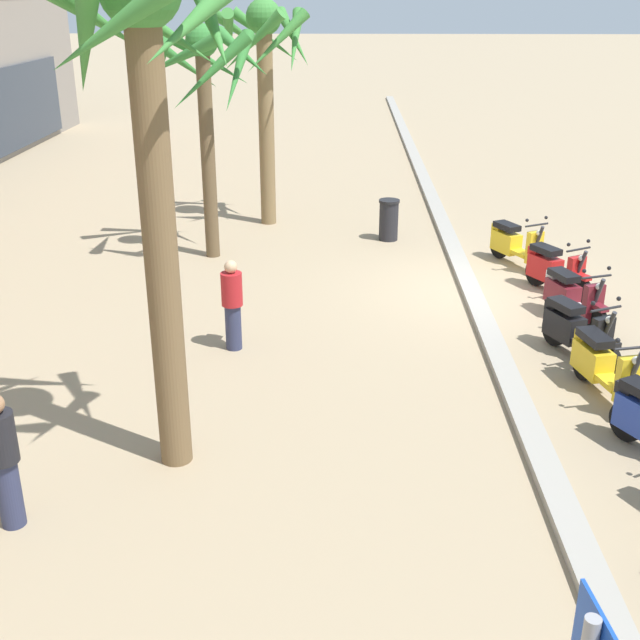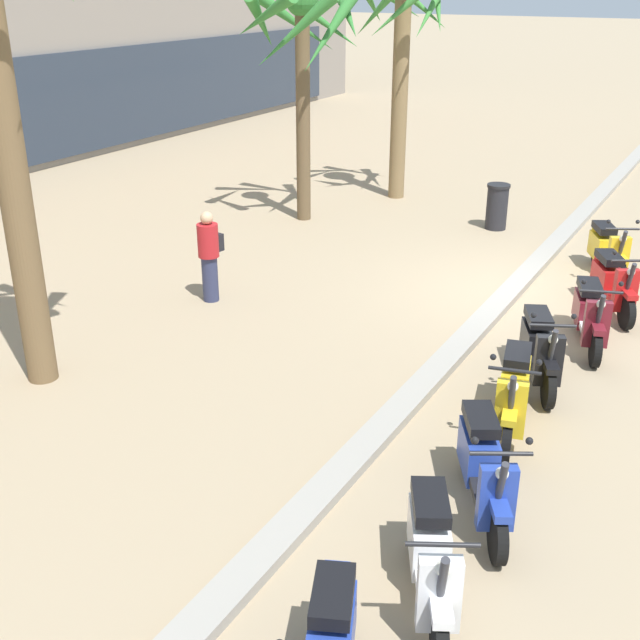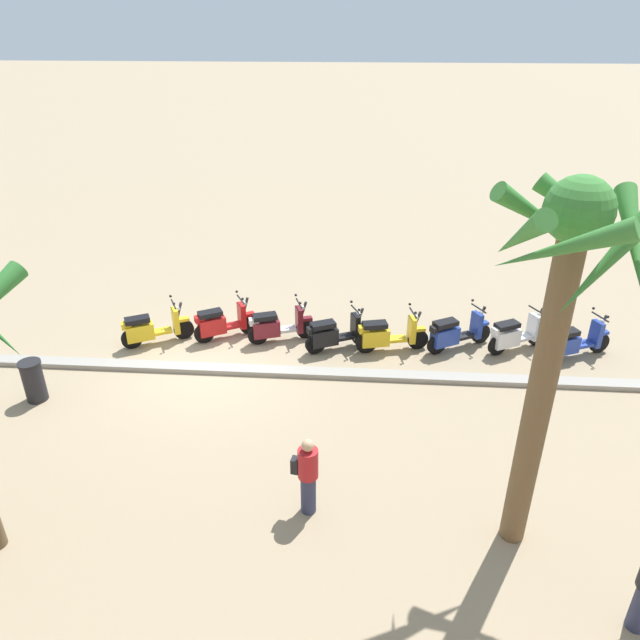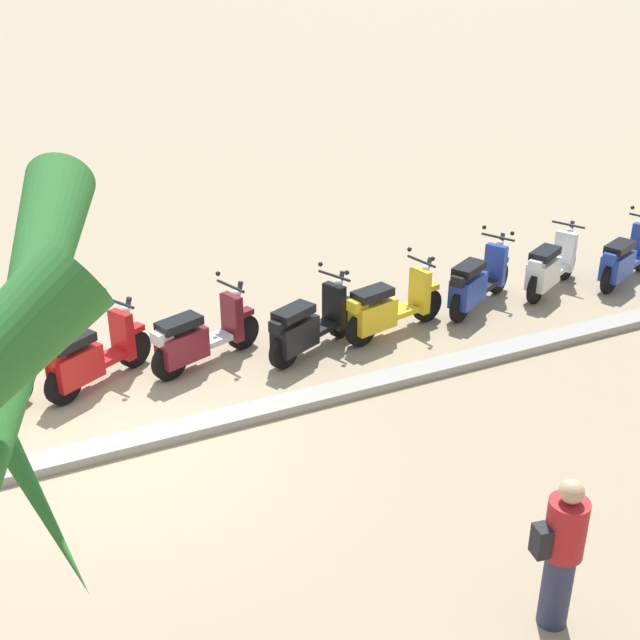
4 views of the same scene
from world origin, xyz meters
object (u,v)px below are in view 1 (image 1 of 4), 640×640
at_px(scooter_black_gap_after_mid, 575,330).
at_px(pedestrian_window_shopping, 3,459).
at_px(palm_tree_mid_walkway, 204,80).
at_px(palm_tree_by_mall_entrance, 265,60).
at_px(scooter_red_mid_front, 554,270).
at_px(palm_tree_near_sign, 149,104).
at_px(litter_bin, 389,220).
at_px(scooter_maroon_far_back, 572,297).
at_px(scooter_yellow_mid_rear, 515,244).
at_px(pedestrian_strolling_near_curb, 232,303).
at_px(scooter_yellow_mid_centre, 603,366).

height_order(scooter_black_gap_after_mid, pedestrian_window_shopping, pedestrian_window_shopping).
xyz_separation_m(palm_tree_mid_walkway, palm_tree_by_mall_entrance, (2.73, -1.00, 0.19)).
xyz_separation_m(scooter_red_mid_front, palm_tree_near_sign, (-6.11, 6.08, 3.85)).
xyz_separation_m(palm_tree_near_sign, litter_bin, (9.56, -3.10, -3.82)).
xyz_separation_m(scooter_maroon_far_back, scooter_yellow_mid_rear, (3.14, 0.37, 0.00)).
distance_m(palm_tree_mid_walkway, litter_bin, 5.24).
relative_size(palm_tree_near_sign, litter_bin, 6.16).
xyz_separation_m(scooter_black_gap_after_mid, pedestrian_window_shopping, (-4.54, 7.24, 0.38)).
bearing_deg(palm_tree_mid_walkway, palm_tree_near_sign, -174.40).
distance_m(scooter_red_mid_front, pedestrian_strolling_near_curb, 6.42).
bearing_deg(scooter_yellow_mid_centre, pedestrian_strolling_near_curb, 74.99).
height_order(palm_tree_mid_walkway, litter_bin, palm_tree_mid_walkway).
bearing_deg(palm_tree_by_mall_entrance, scooter_yellow_mid_centre, -148.46).
distance_m(scooter_maroon_far_back, palm_tree_by_mall_entrance, 9.26).
relative_size(palm_tree_mid_walkway, pedestrian_window_shopping, 3.03).
bearing_deg(litter_bin, pedestrian_window_shopping, 157.03).
distance_m(scooter_black_gap_after_mid, scooter_yellow_mid_rear, 4.62).
height_order(palm_tree_mid_walkway, palm_tree_by_mall_entrance, palm_tree_by_mall_entrance).
bearing_deg(palm_tree_near_sign, palm_tree_mid_walkway, 5.60).
bearing_deg(pedestrian_strolling_near_curb, scooter_black_gap_after_mid, -91.64).
height_order(scooter_yellow_mid_rear, pedestrian_window_shopping, pedestrian_window_shopping).
relative_size(scooter_red_mid_front, palm_tree_near_sign, 0.27).
xyz_separation_m(scooter_black_gap_after_mid, palm_tree_by_mall_entrance, (7.77, 5.53, 3.46)).
distance_m(palm_tree_mid_walkway, pedestrian_window_shopping, 10.03).
bearing_deg(litter_bin, scooter_yellow_mid_rear, -124.22).
xyz_separation_m(palm_tree_mid_walkway, pedestrian_window_shopping, (-9.58, 0.71, -2.88)).
bearing_deg(pedestrian_window_shopping, scooter_black_gap_after_mid, -57.87).
xyz_separation_m(pedestrian_window_shopping, litter_bin, (10.91, -4.62, -0.35)).
bearing_deg(palm_tree_mid_walkway, scooter_yellow_mid_rear, -93.64).
bearing_deg(litter_bin, scooter_yellow_mid_centre, -160.92).
relative_size(scooter_yellow_mid_centre, scooter_maroon_far_back, 1.06).
height_order(pedestrian_window_shopping, litter_bin, pedestrian_window_shopping).
bearing_deg(scooter_maroon_far_back, scooter_yellow_mid_rear, 6.69).
height_order(scooter_black_gap_after_mid, scooter_maroon_far_back, same).
bearing_deg(palm_tree_near_sign, scooter_yellow_mid_rear, -35.96).
height_order(scooter_maroon_far_back, scooter_yellow_mid_rear, same).
relative_size(palm_tree_by_mall_entrance, litter_bin, 5.52).
xyz_separation_m(scooter_yellow_mid_centre, scooter_maroon_far_back, (2.79, -0.28, -0.00)).
distance_m(scooter_black_gap_after_mid, palm_tree_mid_walkway, 8.86).
bearing_deg(palm_tree_by_mall_entrance, scooter_maroon_far_back, -137.06).
height_order(scooter_red_mid_front, pedestrian_strolling_near_curb, pedestrian_strolling_near_curb).
bearing_deg(scooter_black_gap_after_mid, scooter_yellow_mid_centre, -178.06).
height_order(scooter_red_mid_front, palm_tree_mid_walkway, palm_tree_mid_walkway).
xyz_separation_m(scooter_yellow_mid_rear, palm_tree_near_sign, (-7.82, 5.67, 3.86)).
bearing_deg(scooter_red_mid_front, litter_bin, 40.78).
relative_size(scooter_black_gap_after_mid, palm_tree_near_sign, 0.28).
height_order(palm_tree_near_sign, litter_bin, palm_tree_near_sign).
height_order(scooter_red_mid_front, scooter_yellow_mid_rear, same).
distance_m(scooter_yellow_mid_centre, scooter_maroon_far_back, 2.80).
relative_size(scooter_yellow_mid_centre, scooter_red_mid_front, 1.17).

